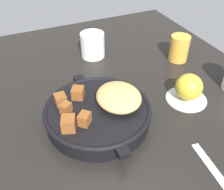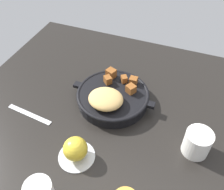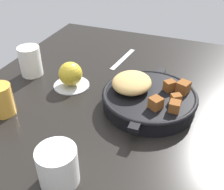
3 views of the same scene
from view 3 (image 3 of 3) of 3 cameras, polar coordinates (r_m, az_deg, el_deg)
The scene contains 8 objects.
ground_plane at distance 71.64cm, azimuth 2.92°, elevation -4.01°, with size 106.51×91.52×2.40cm, color black.
cast_iron_skillet at distance 71.10cm, azimuth 7.54°, elevation -0.40°, with size 29.14×24.80×8.10cm.
saucer_plate at distance 81.50cm, azimuth -8.53°, elevation 2.16°, with size 10.65×10.65×0.60cm, color #B7BABF.
red_apple at distance 79.57cm, azimuth -8.75°, elevation 4.46°, with size 6.95×6.95×6.95cm, color gold.
butter_knife at distance 95.84cm, azimuth 2.34°, elevation 7.64°, with size 17.20×1.60×0.36cm, color silver.
ceramic_mug_white at distance 52.84cm, azimuth -11.34°, elevation -14.51°, with size 7.68×7.68×7.95cm, color silver.
juice_glass_amber at distance 73.04cm, azimuth -22.33°, elevation -0.98°, with size 6.00×6.00×8.13cm, color gold.
white_creamer_pitcher at distance 88.13cm, azimuth -16.84°, elevation 6.84°, with size 6.69×6.69×9.26cm, color white.
Camera 3 is at (-53.64, -16.84, 43.20)cm, focal length 43.34 mm.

